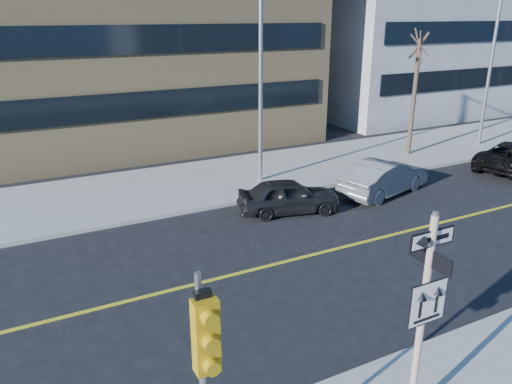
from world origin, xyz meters
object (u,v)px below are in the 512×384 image
traffic_signal (206,355)px  parked_car_b (384,177)px  street_tree_west (419,48)px  parked_car_a (289,196)px  streetlight_a (263,75)px  streetlight_b (495,61)px  sign_pole (424,309)px

traffic_signal → parked_car_b: traffic_signal is taller
traffic_signal → street_tree_west: size_ratio=0.63×
parked_car_a → streetlight_a: 5.33m
traffic_signal → street_tree_west: bearing=39.4°
traffic_signal → parked_car_a: 12.69m
traffic_signal → streetlight_b: bearing=31.4°
parked_car_b → streetlight_a: bearing=34.3°
parked_car_b → streetlight_a: (-3.90, 3.39, 4.03)m
sign_pole → streetlight_b: 22.48m
streetlight_a → street_tree_west: 9.05m
parked_car_b → street_tree_west: (5.10, 3.93, 4.80)m
sign_pole → streetlight_b: size_ratio=0.51×
traffic_signal → street_tree_west: 22.14m
parked_car_a → streetlight_b: 15.60m
parked_car_b → sign_pole: bearing=126.6°
sign_pole → parked_car_a: bearing=71.5°
streetlight_b → parked_car_b: bearing=-161.5°
traffic_signal → parked_car_a: size_ratio=1.04×
sign_pole → traffic_signal: (-4.00, -0.15, 0.59)m
traffic_signal → streetlight_a: streetlight_a is taller
streetlight_b → sign_pole: bearing=-143.6°
parked_car_a → street_tree_west: 11.51m
streetlight_a → street_tree_west: (9.00, 0.54, 0.77)m
traffic_signal → street_tree_west: street_tree_west is taller
parked_car_b → street_tree_west: bearing=-67.2°
streetlight_a → streetlight_b: same height
traffic_signal → parked_car_b: (11.90, 10.03, -2.30)m
parked_car_a → parked_car_b: (4.58, -0.05, 0.08)m
sign_pole → streetlight_a: size_ratio=0.51×
traffic_signal → parked_car_b: bearing=40.1°
parked_car_b → street_tree_west: street_tree_west is taller
sign_pole → streetlight_b: streetlight_b is taller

